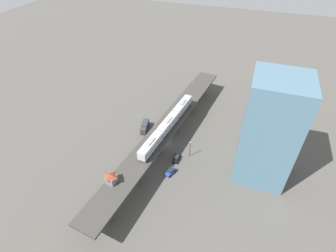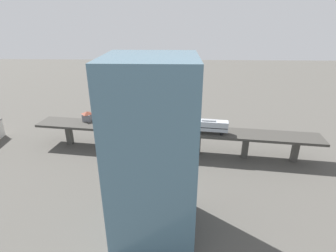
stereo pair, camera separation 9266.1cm
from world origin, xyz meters
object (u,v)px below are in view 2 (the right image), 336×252
at_px(street_lamp, 159,156).
at_px(delivery_truck, 185,133).
at_px(subway_train, 168,123).
at_px(street_car_blue, 127,158).
at_px(office_tower, 152,153).
at_px(street_car_black, 148,158).
at_px(signal_hut, 87,116).

bearing_deg(street_lamp, delivery_truck, -21.67).
height_order(subway_train, street_car_blue, subway_train).
distance_m(street_lamp, office_tower, 27.54).
bearing_deg(street_car_blue, street_lamp, -110.64).
xyz_separation_m(street_car_black, office_tower, (-27.74, -4.05, 17.06)).
distance_m(street_car_black, delivery_truck, 21.16).
relative_size(delivery_truck, street_lamp, 1.08).
height_order(street_car_black, delivery_truck, delivery_truck).
height_order(signal_hut, street_car_blue, signal_hut).
bearing_deg(street_car_black, subway_train, -48.52).
bearing_deg(signal_hut, office_tower, -146.96).
bearing_deg(street_car_blue, office_tower, -158.75).
distance_m(street_car_blue, delivery_truck, 25.64).
height_order(delivery_truck, street_lamp, street_lamp).
bearing_deg(street_lamp, street_car_black, 41.07).
height_order(signal_hut, office_tower, office_tower).
distance_m(street_car_blue, street_lamp, 11.28).
bearing_deg(street_lamp, signal_hut, 57.01).
bearing_deg(delivery_truck, subway_train, 153.76).
relative_size(signal_hut, street_car_black, 0.80).
height_order(street_car_blue, street_car_black, same).
xyz_separation_m(subway_train, street_car_black, (-5.26, 5.95, -9.86)).
height_order(subway_train, office_tower, office_tower).
distance_m(delivery_truck, office_tower, 48.65).
xyz_separation_m(street_car_black, street_lamp, (-3.96, -3.45, 3.17)).
bearing_deg(delivery_truck, street_lamp, 158.33).
bearing_deg(signal_hut, street_lamp, -122.99).
relative_size(signal_hut, street_lamp, 0.52).
relative_size(subway_train, signal_hut, 10.33).
bearing_deg(street_car_black, delivery_truck, -34.43).
xyz_separation_m(delivery_truck, street_lamp, (-21.40, 8.50, 2.35)).
bearing_deg(street_car_blue, signal_hut, 50.45).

